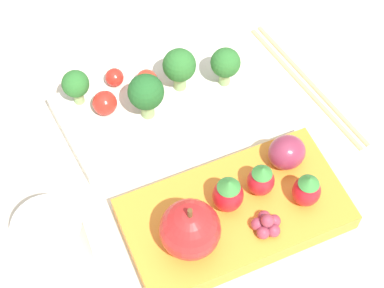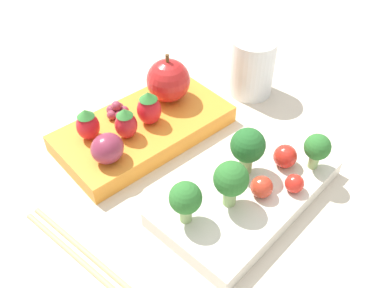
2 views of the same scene
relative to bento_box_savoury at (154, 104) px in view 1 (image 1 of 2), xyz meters
name	(u,v)px [view 1 (image 1 of 2)]	position (x,y,z in m)	size (l,w,h in m)	color
ground_plane	(190,162)	(0.00, -0.08, -0.01)	(4.00, 4.00, 0.00)	beige
bento_box_savoury	(154,104)	(0.00, 0.00, 0.00)	(0.22, 0.12, 0.02)	silver
bento_box_fruit	(235,214)	(0.01, -0.17, 0.00)	(0.24, 0.14, 0.02)	orange
broccoli_floret_0	(146,93)	(-0.02, -0.02, 0.05)	(0.04, 0.04, 0.06)	#93B770
broccoli_floret_1	(179,66)	(0.03, 0.00, 0.05)	(0.04, 0.04, 0.06)	#93B770
broccoli_floret_2	(225,64)	(0.08, -0.02, 0.04)	(0.03, 0.03, 0.05)	#93B770
broccoli_floret_3	(76,85)	(-0.07, 0.04, 0.04)	(0.03, 0.03, 0.05)	#93B770
cherry_tomato_0	(114,77)	(-0.03, 0.04, 0.02)	(0.02, 0.02, 0.02)	red
cherry_tomato_1	(146,80)	(0.00, 0.02, 0.02)	(0.02, 0.02, 0.02)	red
cherry_tomato_2	(105,103)	(-0.05, 0.01, 0.02)	(0.03, 0.03, 0.03)	red
apple	(190,230)	(-0.05, -0.18, 0.04)	(0.06, 0.06, 0.07)	red
strawberry_0	(307,190)	(0.07, -0.19, 0.04)	(0.03, 0.03, 0.04)	red
strawberry_1	(225,195)	(0.00, -0.16, 0.04)	(0.03, 0.03, 0.05)	red
strawberry_2	(261,180)	(0.04, -0.16, 0.03)	(0.03, 0.03, 0.04)	red
plum	(287,152)	(0.08, -0.14, 0.03)	(0.04, 0.04, 0.04)	#892D47
grape_cluster	(267,224)	(0.02, -0.20, 0.02)	(0.03, 0.03, 0.02)	#93384C
drinking_cup	(54,245)	(-0.17, -0.12, 0.03)	(0.06, 0.06, 0.09)	silver
chopsticks_pair	(307,84)	(0.17, -0.06, -0.01)	(0.03, 0.21, 0.01)	tan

